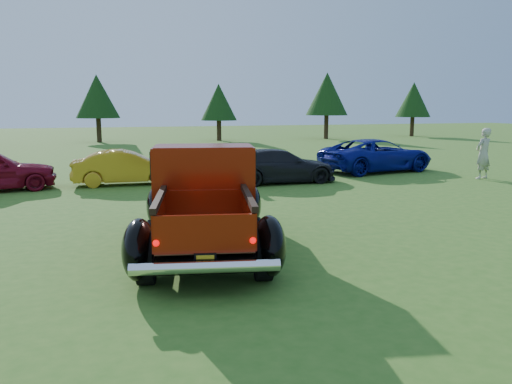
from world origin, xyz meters
name	(u,v)px	position (x,y,z in m)	size (l,w,h in m)	color
ground	(283,249)	(0.00, 0.00, 0.00)	(120.00, 120.00, 0.00)	#35661D
tree_mid_left	(97,96)	(-3.00, 31.00, 3.38)	(3.20, 3.20, 5.00)	#332114
tree_mid_right	(219,102)	(6.00, 30.00, 2.97)	(2.82, 2.82, 4.40)	#332114
tree_east	(327,94)	(15.00, 29.50, 3.66)	(3.46, 3.46, 5.40)	#332114
tree_far_east	(413,100)	(24.00, 30.50, 3.25)	(3.07, 3.07, 4.80)	#332114
pickup_truck	(204,198)	(-1.31, 0.75, 0.91)	(3.27, 5.44, 1.91)	black
show_car_yellow	(126,167)	(-2.28, 9.02, 0.59)	(1.24, 3.57, 1.17)	#C28919
show_car_grey	(279,166)	(2.81, 7.85, 0.59)	(1.65, 4.06, 1.18)	black
show_car_blue	(377,155)	(7.70, 9.51, 0.67)	(2.21, 4.80, 1.33)	navy
spectator	(483,154)	(10.26, 6.41, 0.93)	(0.68, 0.45, 1.87)	#A9A693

